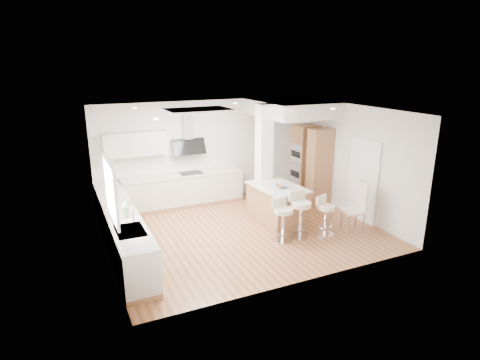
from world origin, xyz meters
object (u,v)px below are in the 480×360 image
bar_stool_b (300,212)px  dining_chair (358,205)px  peninsula (277,204)px  bar_stool_c (325,214)px  bar_stool_a (283,218)px

bar_stool_b → dining_chair: bearing=-10.0°
bar_stool_b → dining_chair: size_ratio=0.90×
peninsula → dining_chair: size_ratio=1.34×
peninsula → bar_stool_b: (0.02, -0.99, 0.13)m
bar_stool_c → dining_chair: dining_chair is taller
bar_stool_b → bar_stool_c: (0.58, -0.14, -0.08)m
bar_stool_c → peninsula: bearing=98.0°
peninsula → bar_stool_c: (0.59, -1.13, 0.05)m
bar_stool_a → bar_stool_c: bar_stool_a is taller
dining_chair → bar_stool_a: bearing=-175.1°
bar_stool_a → dining_chair: bearing=-15.6°
bar_stool_a → dining_chair: (1.87, -0.23, 0.08)m
bar_stool_a → bar_stool_b: 0.46m
bar_stool_a → bar_stool_c: size_ratio=1.07×
bar_stool_c → bar_stool_b: bearing=146.2°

